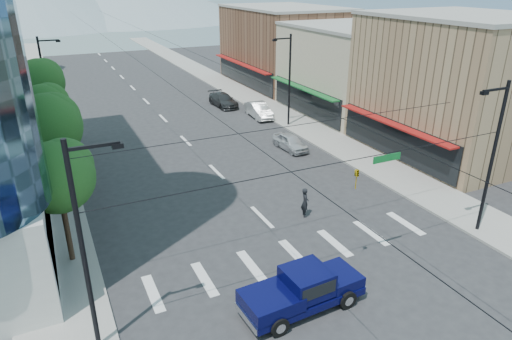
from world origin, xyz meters
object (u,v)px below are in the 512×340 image
object	(u,v)px
parked_car_mid	(259,110)
parked_car_far	(223,100)
pedestrian	(305,202)
parked_car_near	(290,142)
pickup_truck	(302,289)

from	to	relation	value
parked_car_mid	parked_car_far	world-z (taller)	parked_car_mid
pedestrian	parked_car_near	size ratio (longest dim) A/B	0.47
parked_car_near	parked_car_far	xyz separation A→B (m)	(0.02, 15.92, 0.05)
parked_car_near	parked_car_mid	world-z (taller)	parked_car_mid
pickup_truck	parked_car_near	distance (m)	20.74
parked_car_mid	pickup_truck	bearing A→B (deg)	-108.23
pedestrian	parked_car_far	world-z (taller)	pedestrian
pedestrian	parked_car_mid	xyz separation A→B (m)	(6.90, 20.96, -0.17)
pickup_truck	parked_car_near	size ratio (longest dim) A/B	1.46
pickup_truck	pedestrian	size ratio (longest dim) A/B	3.09
pickup_truck	parked_car_near	bearing A→B (deg)	58.65
pedestrian	pickup_truck	bearing A→B (deg)	165.01
pedestrian	parked_car_near	bearing A→B (deg)	-8.12
parked_car_near	parked_car_far	world-z (taller)	parked_car_far
pickup_truck	parked_car_mid	bearing A→B (deg)	64.51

